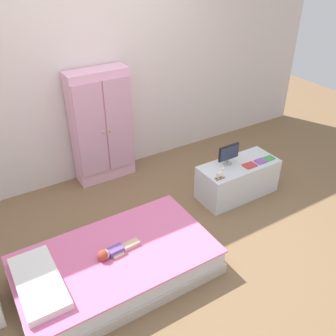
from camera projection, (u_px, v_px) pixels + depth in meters
name	position (u px, v px, depth m)	size (l,w,h in m)	color
ground_plane	(172.00, 238.00, 3.68)	(10.00, 10.00, 0.02)	brown
back_wall	(98.00, 64.00, 4.10)	(6.40, 0.05, 2.70)	silver
bed	(117.00, 265.00, 3.20)	(1.69, 0.96, 0.26)	beige
pillow	(39.00, 282.00, 2.82)	(0.32, 0.69, 0.07)	white
doll	(111.00, 252.00, 3.09)	(0.39, 0.14, 0.10)	#6B4CB2
wardrobe	(102.00, 127.00, 4.28)	(0.70, 0.29, 1.36)	#EFADCC
tv_stand	(237.00, 179.00, 4.20)	(0.92, 0.41, 0.41)	silver
tv_monitor	(229.00, 153.00, 4.03)	(0.26, 0.10, 0.23)	#99999E
rocking_horse_toy	(221.00, 173.00, 3.81)	(0.11, 0.04, 0.13)	#8E6642
book_red	(250.00, 165.00, 4.06)	(0.15, 0.11, 0.01)	#CC3838
book_purple	(260.00, 161.00, 4.13)	(0.11, 0.10, 0.02)	#8E51B2
book_green	(268.00, 158.00, 4.18)	(0.13, 0.09, 0.01)	#429E51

